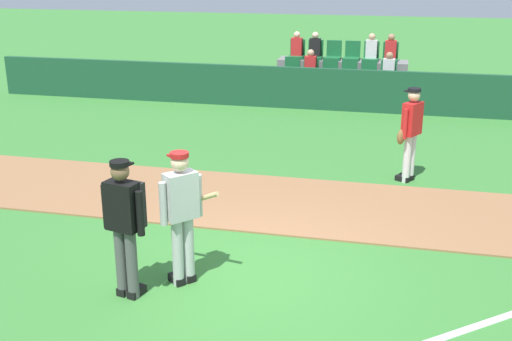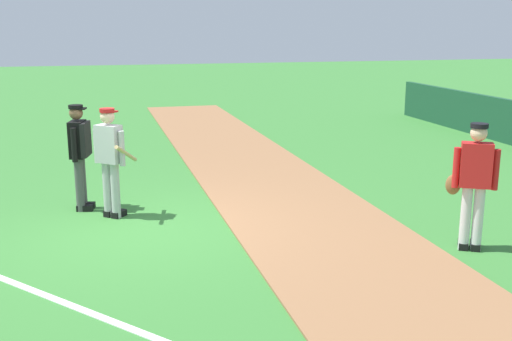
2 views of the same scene
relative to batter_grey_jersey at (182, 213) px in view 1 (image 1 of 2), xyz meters
name	(u,v)px [view 1 (image 1 of 2)]	position (x,y,z in m)	size (l,w,h in m)	color
ground_plane	(249,274)	(0.75, 0.42, -0.97)	(80.00, 80.00, 0.00)	#387A33
infield_dirt_path	(285,203)	(0.75, 2.99, -0.95)	(28.00, 2.60, 0.03)	#936642
foul_line_chalk	(491,321)	(3.75, -0.08, -0.96)	(12.00, 0.10, 0.01)	white
dugout_fence	(335,90)	(0.75, 10.16, -0.40)	(20.00, 0.16, 1.14)	#19472D
stadium_bleachers	(340,82)	(0.76, 11.62, -0.45)	(3.90, 2.10, 1.90)	slate
batter_grey_jersey	(182,213)	(0.00, 0.00, 0.00)	(0.75, 0.68, 1.76)	#B2B2B2
umpire_home_plate	(125,221)	(-0.55, -0.47, 0.03)	(0.58, 0.37, 1.76)	#4C4C4C
runner_red_jersey	(411,131)	(2.75, 4.67, -0.01)	(0.47, 0.59, 1.76)	silver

